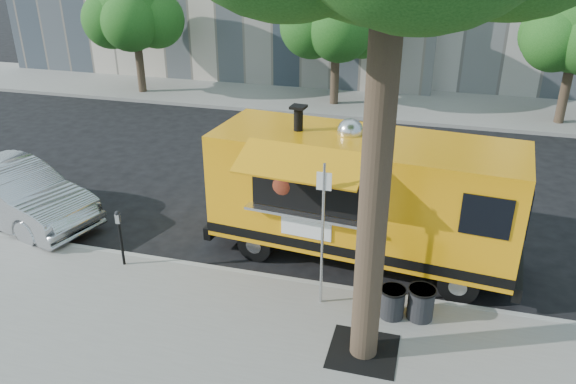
{
  "coord_description": "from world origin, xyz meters",
  "views": [
    {
      "loc": [
        3.4,
        -10.71,
        6.92
      ],
      "look_at": [
        0.44,
        0.0,
        1.75
      ],
      "focal_mm": 35.0,
      "sensor_mm": 36.0,
      "label": 1
    }
  ],
  "objects_px": {
    "food_truck": "(361,194)",
    "sedan": "(14,194)",
    "trash_bin_right": "(421,302)",
    "sign_post": "(323,227)",
    "far_tree_a": "(134,10)",
    "parking_meter": "(120,232)",
    "trash_bin_left": "(392,302)",
    "far_tree_b": "(337,15)"
  },
  "relations": [
    {
      "from": "far_tree_a",
      "to": "food_truck",
      "type": "xyz_separation_m",
      "value": [
        11.96,
        -11.73,
        -2.15
      ]
    },
    {
      "from": "far_tree_a",
      "to": "sign_post",
      "type": "bearing_deg",
      "value": -50.17
    },
    {
      "from": "trash_bin_right",
      "to": "sign_post",
      "type": "bearing_deg",
      "value": -179.73
    },
    {
      "from": "far_tree_a",
      "to": "far_tree_b",
      "type": "bearing_deg",
      "value": 2.54
    },
    {
      "from": "food_truck",
      "to": "sedan",
      "type": "distance_m",
      "value": 8.89
    },
    {
      "from": "trash_bin_left",
      "to": "trash_bin_right",
      "type": "bearing_deg",
      "value": 9.54
    },
    {
      "from": "parking_meter",
      "to": "trash_bin_left",
      "type": "relative_size",
      "value": 2.18
    },
    {
      "from": "food_truck",
      "to": "trash_bin_right",
      "type": "bearing_deg",
      "value": -48.24
    },
    {
      "from": "parking_meter",
      "to": "sign_post",
      "type": "bearing_deg",
      "value": -2.52
    },
    {
      "from": "sign_post",
      "to": "trash_bin_left",
      "type": "bearing_deg",
      "value": -3.22
    },
    {
      "from": "far_tree_b",
      "to": "sedan",
      "type": "xyz_separation_m",
      "value": [
        -5.87,
        -12.7,
        -3.04
      ]
    },
    {
      "from": "far_tree_a",
      "to": "trash_bin_right",
      "type": "relative_size",
      "value": 8.18
    },
    {
      "from": "sedan",
      "to": "trash_bin_right",
      "type": "xyz_separation_m",
      "value": [
        10.37,
        -1.54,
        -0.29
      ]
    },
    {
      "from": "far_tree_b",
      "to": "trash_bin_left",
      "type": "bearing_deg",
      "value": -74.52
    },
    {
      "from": "far_tree_b",
      "to": "food_truck",
      "type": "bearing_deg",
      "value": -76.26
    },
    {
      "from": "far_tree_a",
      "to": "far_tree_b",
      "type": "relative_size",
      "value": 0.97
    },
    {
      "from": "far_tree_a",
      "to": "sign_post",
      "type": "relative_size",
      "value": 1.79
    },
    {
      "from": "food_truck",
      "to": "parking_meter",
      "type": "bearing_deg",
      "value": -153.07
    },
    {
      "from": "far_tree_b",
      "to": "trash_bin_right",
      "type": "xyz_separation_m",
      "value": [
        4.5,
        -14.24,
        -3.33
      ]
    },
    {
      "from": "trash_bin_left",
      "to": "sign_post",
      "type": "bearing_deg",
      "value": 176.78
    },
    {
      "from": "parking_meter",
      "to": "trash_bin_right",
      "type": "xyz_separation_m",
      "value": [
        6.5,
        -0.19,
        -0.48
      ]
    },
    {
      "from": "food_truck",
      "to": "sedan",
      "type": "bearing_deg",
      "value": -170.53
    },
    {
      "from": "far_tree_a",
      "to": "sedan",
      "type": "height_order",
      "value": "far_tree_a"
    },
    {
      "from": "sedan",
      "to": "trash_bin_left",
      "type": "bearing_deg",
      "value": -83.98
    },
    {
      "from": "food_truck",
      "to": "far_tree_b",
      "type": "bearing_deg",
      "value": 109.49
    },
    {
      "from": "trash_bin_right",
      "to": "parking_meter",
      "type": "bearing_deg",
      "value": 178.32
    },
    {
      "from": "food_truck",
      "to": "trash_bin_right",
      "type": "distance_m",
      "value": 2.85
    },
    {
      "from": "food_truck",
      "to": "sign_post",
      "type": "bearing_deg",
      "value": -95.29
    },
    {
      "from": "food_truck",
      "to": "sedan",
      "type": "xyz_separation_m",
      "value": [
        -8.83,
        -0.57,
        -0.84
      ]
    },
    {
      "from": "far_tree_a",
      "to": "trash_bin_left",
      "type": "xyz_separation_m",
      "value": [
        12.97,
        -13.93,
        -3.3
      ]
    },
    {
      "from": "far_tree_b",
      "to": "sedan",
      "type": "bearing_deg",
      "value": -114.81
    },
    {
      "from": "far_tree_b",
      "to": "trash_bin_right",
      "type": "height_order",
      "value": "far_tree_b"
    },
    {
      "from": "parking_meter",
      "to": "trash_bin_left",
      "type": "xyz_separation_m",
      "value": [
        5.97,
        -0.28,
        -0.5
      ]
    },
    {
      "from": "trash_bin_left",
      "to": "far_tree_a",
      "type": "bearing_deg",
      "value": 132.95
    },
    {
      "from": "far_tree_b",
      "to": "sign_post",
      "type": "xyz_separation_m",
      "value": [
        2.55,
        -14.25,
        -1.98
      ]
    },
    {
      "from": "trash_bin_right",
      "to": "food_truck",
      "type": "bearing_deg",
      "value": 126.0
    },
    {
      "from": "far_tree_b",
      "to": "parking_meter",
      "type": "xyz_separation_m",
      "value": [
        -2.0,
        -14.05,
        -2.85
      ]
    },
    {
      "from": "parking_meter",
      "to": "trash_bin_right",
      "type": "relative_size",
      "value": 2.04
    },
    {
      "from": "sign_post",
      "to": "parking_meter",
      "type": "bearing_deg",
      "value": 177.48
    },
    {
      "from": "trash_bin_right",
      "to": "far_tree_a",
      "type": "bearing_deg",
      "value": 134.29
    },
    {
      "from": "sign_post",
      "to": "trash_bin_left",
      "type": "height_order",
      "value": "sign_post"
    },
    {
      "from": "parking_meter",
      "to": "sedan",
      "type": "xyz_separation_m",
      "value": [
        -3.87,
        1.35,
        -0.19
      ]
    }
  ]
}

